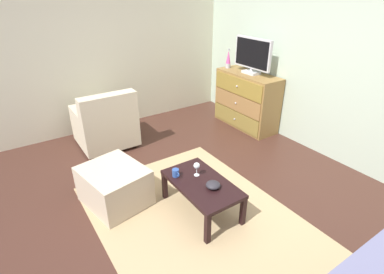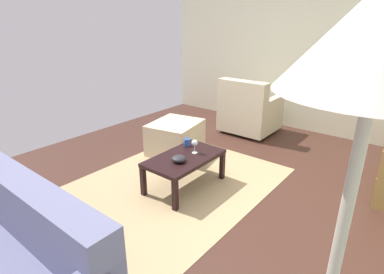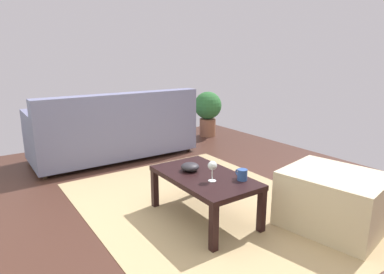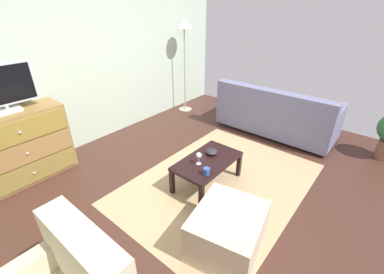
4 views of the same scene
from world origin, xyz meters
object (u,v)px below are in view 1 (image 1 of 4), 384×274
object	(u,v)px
dresser	(246,100)
bowl_decorative	(213,185)
armchair	(106,125)
ottoman	(114,186)
lava_lamp	(228,60)
tv	(252,55)
mug	(176,173)
coffee_table	(202,186)
wine_glass	(197,166)

from	to	relation	value
dresser	bowl_decorative	world-z (taller)	dresser
armchair	ottoman	distance (m)	1.41
lava_lamp	bowl_decorative	bearing A→B (deg)	-42.55
tv	armchair	distance (m)	2.54
mug	bowl_decorative	xyz separation A→B (m)	(0.39, 0.21, -0.01)
tv	lava_lamp	bearing A→B (deg)	-172.40
coffee_table	ottoman	size ratio (longest dim) A/B	1.27
bowl_decorative	lava_lamp	bearing A→B (deg)	137.45
lava_lamp	wine_glass	size ratio (longest dim) A/B	2.10
wine_glass	armchair	distance (m)	1.92
dresser	lava_lamp	bearing A→B (deg)	-174.84
wine_glass	ottoman	distance (m)	0.96
tv	mug	bearing A→B (deg)	-62.05
dresser	wine_glass	bearing A→B (deg)	-56.47
lava_lamp	ottoman	xyz separation A→B (m)	(1.22, -2.63, -0.86)
dresser	ottoman	world-z (taller)	dresser
tv	ottoman	distance (m)	2.97
wine_glass	mug	world-z (taller)	wine_glass
dresser	lava_lamp	distance (m)	0.78
dresser	mug	size ratio (longest dim) A/B	10.16
coffee_table	armchair	size ratio (longest dim) A/B	0.99
lava_lamp	armchair	bearing A→B (deg)	-93.21
coffee_table	bowl_decorative	xyz separation A→B (m)	(0.14, 0.04, 0.08)
dresser	armchair	distance (m)	2.36
armchair	coffee_table	bearing A→B (deg)	9.32
lava_lamp	ottoman	distance (m)	3.03
dresser	bowl_decorative	xyz separation A→B (m)	(1.55, -1.91, -0.06)
coffee_table	wine_glass	xyz separation A→B (m)	(-0.14, 0.03, 0.16)
dresser	ottoman	distance (m)	2.79
ottoman	bowl_decorative	bearing A→B (deg)	43.58
ottoman	mug	bearing A→B (deg)	53.32
wine_glass	ottoman	size ratio (longest dim) A/B	0.22
bowl_decorative	ottoman	bearing A→B (deg)	-136.42
dresser	bowl_decorative	bearing A→B (deg)	-50.87
armchair	ottoman	size ratio (longest dim) A/B	1.28
coffee_table	wine_glass	size ratio (longest dim) A/B	5.65
dresser	tv	bearing A→B (deg)	44.27
ottoman	tv	bearing A→B (deg)	104.93
lava_lamp	bowl_decorative	distance (m)	2.84
wine_glass	coffee_table	bearing A→B (deg)	-12.09
armchair	dresser	bearing A→B (deg)	75.14
coffee_table	bowl_decorative	world-z (taller)	bowl_decorative
dresser	ottoman	bearing A→B (deg)	-74.46
dresser	mug	world-z (taller)	dresser
dresser	armchair	xyz separation A→B (m)	(-0.60, -2.28, -0.11)
dresser	armchair	bearing A→B (deg)	-104.86
mug	bowl_decorative	size ratio (longest dim) A/B	0.76
wine_glass	armchair	world-z (taller)	armchair
armchair	ottoman	bearing A→B (deg)	-16.43
tv	lava_lamp	xyz separation A→B (m)	(-0.50, -0.07, -0.15)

